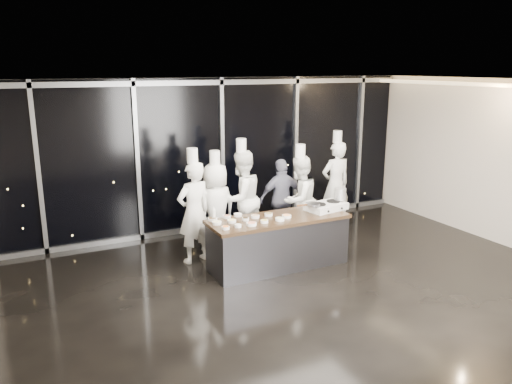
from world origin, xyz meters
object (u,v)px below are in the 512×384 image
Objects in this scene: stove at (326,206)px; chef_left at (216,207)px; frying_pan at (312,204)px; guest at (282,199)px; chef_right at (299,199)px; chef_side at (336,184)px; chef_center at (242,198)px; chef_far_left at (194,211)px; demo_counter at (278,242)px; stock_pot at (340,194)px.

stove is 2.04m from chef_left.
guest is (0.17, 1.39, -0.25)m from frying_pan.
frying_pan is 0.23× the size of chef_right.
chef_side is at bearing -168.96° from guest.
chef_center is 2.32m from chef_side.
chef_far_left is at bearing 143.63° from frying_pan.
stove is (1.00, 0.03, 0.51)m from demo_counter.
chef_center reaches higher than chef_left.
chef_center reaches higher than frying_pan.
chef_left is 1.19× the size of guest.
guest is (-0.18, 1.31, -0.15)m from stove.
stock_pot is at bearing 139.53° from chef_left.
stove is at bearing 1.94° from demo_counter.
stock_pot is (0.33, 0.05, 0.18)m from stove.
frying_pan is 2.09m from chef_far_left.
chef_center reaches higher than guest.
frying_pan is 2.16m from chef_side.
chef_side is (1.23, 0.53, 0.08)m from chef_right.
frying_pan is 1.04m from chef_right.
stove is at bearing 133.77° from chef_left.
demo_counter is 11.46× the size of stock_pot.
chef_far_left is (-1.87, 0.92, -0.13)m from frying_pan.
guest is 0.83× the size of chef_right.
stock_pot is 0.95m from chef_right.
stove is 0.40× the size of chef_right.
chef_center is (-1.45, 1.19, -0.20)m from stock_pot.
chef_center is 1.00× the size of chef_side.
demo_counter is 2.68m from chef_side.
chef_left is at bearing 151.39° from stock_pot.
demo_counter is 5.33× the size of frying_pan.
guest reaches higher than stock_pot.
chef_side reaches higher than frying_pan.
chef_center reaches higher than stock_pot.
chef_right is at bearing 43.57° from demo_counter.
stock_pot is at bearing 3.65° from demo_counter.
chef_far_left reaches higher than frying_pan.
chef_side reaches higher than guest.
stock_pot is at bearing 147.89° from chef_far_left.
chef_left is 0.58m from chef_center.
chef_far_left is 0.62m from chef_left.
chef_right reaches higher than stove.
chef_center is (-1.11, 1.24, -0.02)m from stove.
chef_left is at bearing -164.79° from chef_far_left.
frying_pan is at bearing 89.85° from guest.
stove is 0.37× the size of chef_side.
frying_pan is 1.42m from guest.
chef_right reaches higher than chef_left.
stock_pot is at bearing 122.33° from chef_center.
chef_far_left is at bearing 1.66° from chef_center.
chef_left is at bearing 127.23° from frying_pan.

